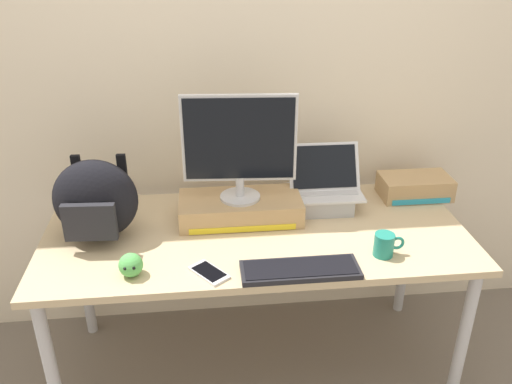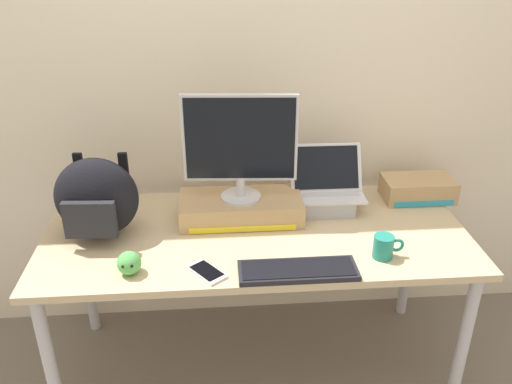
# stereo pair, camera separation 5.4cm
# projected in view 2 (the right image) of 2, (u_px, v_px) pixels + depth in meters

# --- Properties ---
(ground_plane) EXTENTS (20.00, 20.00, 0.00)m
(ground_plane) POSITION_uv_depth(u_px,v_px,m) (256.00, 364.00, 2.54)
(ground_plane) COLOR #70665B
(back_wall) EXTENTS (7.00, 0.10, 2.60)m
(back_wall) POSITION_uv_depth(u_px,v_px,m) (248.00, 67.00, 2.39)
(back_wall) COLOR beige
(back_wall) RESTS_ON ground
(desk) EXTENTS (1.74, 0.77, 0.73)m
(desk) POSITION_uv_depth(u_px,v_px,m) (256.00, 245.00, 2.24)
(desk) COLOR tan
(desk) RESTS_ON ground
(toner_box_yellow) EXTENTS (0.52, 0.25, 0.10)m
(toner_box_yellow) POSITION_uv_depth(u_px,v_px,m) (241.00, 208.00, 2.29)
(toner_box_yellow) COLOR tan
(toner_box_yellow) RESTS_ON desk
(desktop_monitor) EXTENTS (0.47, 0.17, 0.45)m
(desktop_monitor) POSITION_uv_depth(u_px,v_px,m) (240.00, 145.00, 2.16)
(desktop_monitor) COLOR silver
(desktop_monitor) RESTS_ON toner_box_yellow
(open_laptop) EXTENTS (0.32, 0.22, 0.27)m
(open_laptop) POSITION_uv_depth(u_px,v_px,m) (326.00, 196.00, 2.36)
(open_laptop) COLOR #ADADB2
(open_laptop) RESTS_ON desk
(external_keyboard) EXTENTS (0.44, 0.15, 0.02)m
(external_keyboard) POSITION_uv_depth(u_px,v_px,m) (298.00, 270.00, 1.94)
(external_keyboard) COLOR black
(external_keyboard) RESTS_ON desk
(messenger_backpack) EXTENTS (0.34, 0.28, 0.33)m
(messenger_backpack) POSITION_uv_depth(u_px,v_px,m) (97.00, 198.00, 2.12)
(messenger_backpack) COLOR black
(messenger_backpack) RESTS_ON desk
(coffee_mug) EXTENTS (0.12, 0.08, 0.09)m
(coffee_mug) POSITION_uv_depth(u_px,v_px,m) (384.00, 247.00, 2.02)
(coffee_mug) COLOR #1E7F70
(coffee_mug) RESTS_ON desk
(cell_phone) EXTENTS (0.16, 0.17, 0.01)m
(cell_phone) POSITION_uv_depth(u_px,v_px,m) (207.00, 272.00, 1.94)
(cell_phone) COLOR silver
(cell_phone) RESTS_ON desk
(plush_toy) EXTENTS (0.09, 0.09, 0.09)m
(plush_toy) POSITION_uv_depth(u_px,v_px,m) (129.00, 263.00, 1.92)
(plush_toy) COLOR #56B256
(plush_toy) RESTS_ON desk
(toner_box_cyan) EXTENTS (0.32, 0.18, 0.10)m
(toner_box_cyan) POSITION_uv_depth(u_px,v_px,m) (418.00, 188.00, 2.46)
(toner_box_cyan) COLOR tan
(toner_box_cyan) RESTS_ON desk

